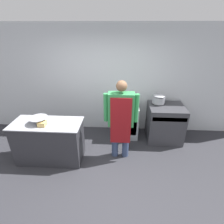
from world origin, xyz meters
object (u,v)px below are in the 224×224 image
Objects in this scene: person_cook at (121,116)px; plastic_tub at (42,124)px; stove at (165,123)px; fridge_unit at (126,121)px; mixing_bowl at (39,120)px; stock_pot at (159,99)px.

person_cook is 12.12× the size of plastic_tub.
person_cook is (-1.09, -0.75, 0.53)m from stove.
plastic_tub is (-1.63, -1.14, 0.51)m from fridge_unit.
fridge_unit is at bearing 173.48° from stove.
mixing_bowl reaches higher than plastic_tub.
person_cook is 1.26m from stock_pot.
mixing_bowl is 1.17× the size of stock_pot.
person_cook is at bearing -98.82° from fridge_unit.
mixing_bowl is at bearing -173.26° from person_cook.
stove is 2.82m from plastic_tub.
plastic_tub is at bearing -158.12° from stove.
mixing_bowl reaches higher than stove.
mixing_bowl is (-1.74, -1.05, 0.52)m from fridge_unit.
stove is 0.62m from stock_pot.
mixing_bowl is at bearing -148.82° from fridge_unit.
fridge_unit is at bearing 81.18° from person_cook.
stock_pot reaches higher than mixing_bowl.
stock_pot is (0.76, 0.02, 0.61)m from fridge_unit.
person_cook reaches higher than fridge_unit.
person_cook is 1.52m from plastic_tub.
stock_pot is (2.39, 1.17, 0.10)m from plastic_tub.
stove is 0.96m from fridge_unit.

